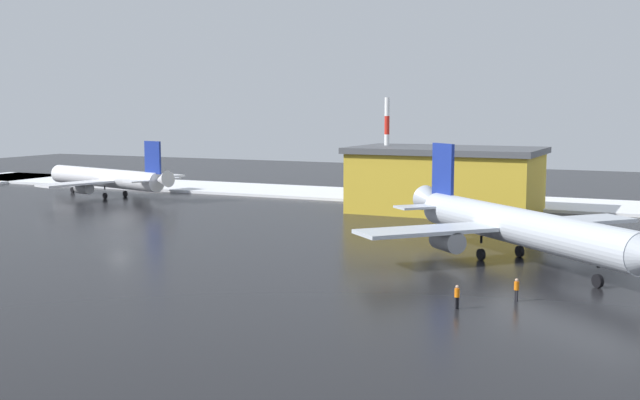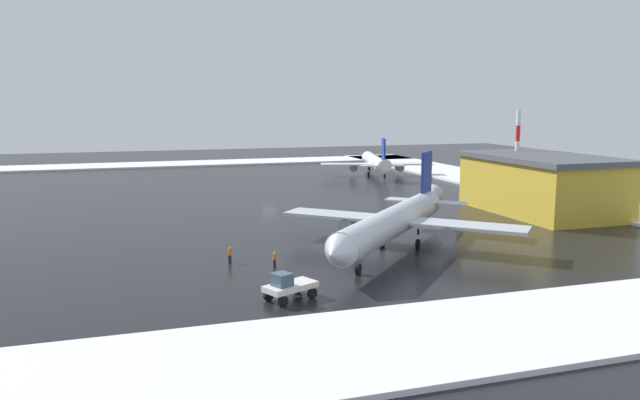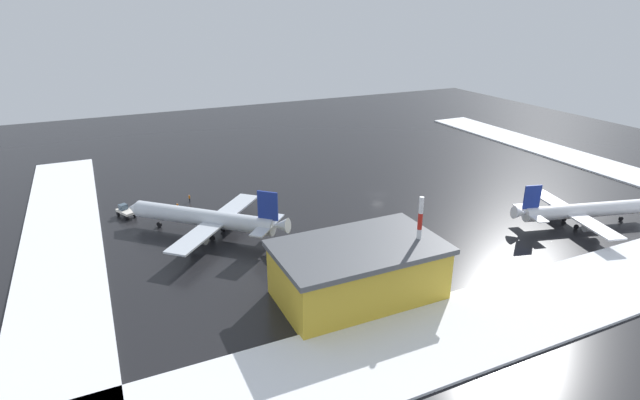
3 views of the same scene
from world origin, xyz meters
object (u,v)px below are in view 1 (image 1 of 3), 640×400
airplane_parked_portside (515,226)px  ground_crew_by_nose_gear (457,295)px  cargo_hangar (446,180)px  ground_crew_near_tug (516,288)px  airplane_parked_starboard (108,178)px  antenna_mast (387,153)px

airplane_parked_portside → ground_crew_by_nose_gear: 18.95m
cargo_hangar → ground_crew_near_tug: bearing=111.8°
ground_crew_by_nose_gear → airplane_parked_portside: bearing=125.7°
airplane_parked_starboard → antenna_mast: bearing=-157.1°
airplane_parked_portside → airplane_parked_starboard: (69.24, -27.02, -0.40)m
airplane_parked_starboard → antenna_mast: size_ratio=1.96×
antenna_mast → ground_crew_near_tug: bearing=120.1°
airplane_parked_starboard → ground_crew_by_nose_gear: (-69.09, 45.81, -2.05)m
airplane_parked_starboard → airplane_parked_portside: bearing=173.3°
ground_crew_near_tug → antenna_mast: 56.21m
airplane_parked_starboard → ground_crew_near_tug: airplane_parked_starboard is taller
airplane_parked_portside → airplane_parked_starboard: 74.32m
airplane_parked_starboard → cargo_hangar: (-53.65, -4.51, 1.42)m
ground_crew_by_nose_gear → antenna_mast: bearing=151.4°
ground_crew_by_nose_gear → cargo_hangar: cargo_hangar is taller
ground_crew_by_nose_gear → antenna_mast: 58.17m
airplane_parked_starboard → cargo_hangar: airplane_parked_starboard is taller
airplane_parked_portside → antenna_mast: bearing=169.6°
airplane_parked_portside → ground_crew_by_nose_gear: size_ratio=16.31×
ground_crew_by_nose_gear → antenna_mast: (24.66, -52.25, 6.78)m
airplane_parked_portside → ground_crew_near_tug: size_ratio=16.31×
airplane_parked_starboard → cargo_hangar: size_ratio=1.21×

